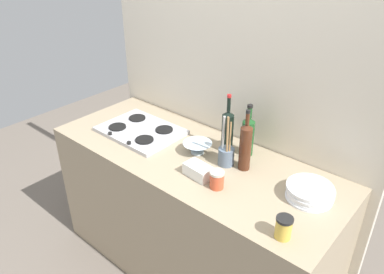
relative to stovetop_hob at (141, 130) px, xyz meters
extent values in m
plane|color=#6B6056|center=(0.43, 0.01, -0.91)|extent=(6.00, 6.00, 0.00)
cube|color=tan|center=(0.43, 0.01, -0.46)|extent=(1.80, 0.70, 0.90)
cube|color=beige|center=(0.43, 0.39, 0.16)|extent=(1.90, 0.06, 2.16)
cube|color=#B2B2B7|center=(0.00, 0.00, 0.00)|extent=(0.51, 0.38, 0.02)
cylinder|color=black|center=(-0.13, -0.08, 0.02)|extent=(0.11, 0.11, 0.01)
cylinder|color=black|center=(0.13, -0.08, 0.02)|extent=(0.11, 0.11, 0.01)
cylinder|color=black|center=(-0.13, 0.09, 0.02)|extent=(0.11, 0.11, 0.01)
cylinder|color=black|center=(0.13, 0.09, 0.02)|extent=(0.11, 0.11, 0.01)
cylinder|color=black|center=(-0.09, -0.17, 0.02)|extent=(0.02, 0.02, 0.02)
cylinder|color=black|center=(0.09, -0.17, 0.02)|extent=(0.02, 0.02, 0.02)
cylinder|color=white|center=(1.12, 0.08, -0.01)|extent=(0.23, 0.23, 0.01)
cylinder|color=white|center=(1.12, 0.09, 0.00)|extent=(0.23, 0.23, 0.01)
cylinder|color=white|center=(1.12, 0.09, 0.01)|extent=(0.23, 0.23, 0.01)
cylinder|color=white|center=(1.12, 0.08, 0.02)|extent=(0.23, 0.23, 0.01)
cylinder|color=white|center=(1.12, 0.09, 0.04)|extent=(0.23, 0.23, 0.01)
cylinder|color=white|center=(1.11, 0.09, 0.05)|extent=(0.23, 0.23, 0.01)
cylinder|color=#19471E|center=(0.66, 0.22, 0.09)|extent=(0.07, 0.07, 0.21)
cone|color=#19471E|center=(0.66, 0.22, 0.21)|extent=(0.07, 0.07, 0.03)
cylinder|color=#19471E|center=(0.66, 0.22, 0.25)|extent=(0.03, 0.03, 0.06)
cylinder|color=black|center=(0.66, 0.22, 0.29)|extent=(0.03, 0.03, 0.02)
cylinder|color=black|center=(0.55, 0.18, 0.10)|extent=(0.07, 0.07, 0.23)
cone|color=black|center=(0.55, 0.18, 0.23)|extent=(0.07, 0.07, 0.02)
cylinder|color=black|center=(0.55, 0.18, 0.28)|extent=(0.02, 0.02, 0.09)
cylinder|color=#B21E1E|center=(0.55, 0.18, 0.33)|extent=(0.02, 0.02, 0.02)
cylinder|color=#472314|center=(0.73, 0.09, 0.11)|extent=(0.06, 0.06, 0.25)
cone|color=#472314|center=(0.73, 0.09, 0.25)|extent=(0.06, 0.06, 0.02)
cylinder|color=#472314|center=(0.73, 0.09, 0.29)|extent=(0.02, 0.02, 0.06)
cylinder|color=black|center=(0.73, 0.09, 0.33)|extent=(0.02, 0.02, 0.02)
cylinder|color=silver|center=(0.44, 0.05, -0.01)|extent=(0.08, 0.08, 0.01)
cone|color=silver|center=(0.44, 0.05, 0.02)|extent=(0.17, 0.17, 0.06)
cube|color=white|center=(0.59, -0.13, 0.02)|extent=(0.16, 0.10, 0.07)
cylinder|color=slate|center=(0.63, 0.06, 0.04)|extent=(0.09, 0.09, 0.10)
cylinder|color=#997247|center=(0.65, 0.06, 0.14)|extent=(0.03, 0.05, 0.22)
cylinder|color=#B7B7B2|center=(0.62, 0.05, 0.16)|extent=(0.03, 0.03, 0.27)
cylinder|color=#997247|center=(0.65, 0.04, 0.16)|extent=(0.02, 0.02, 0.27)
cylinder|color=gold|center=(1.15, -0.24, 0.03)|extent=(0.07, 0.07, 0.09)
cylinder|color=black|center=(1.15, -0.24, 0.08)|extent=(0.07, 0.07, 0.01)
cylinder|color=#C64C2D|center=(0.72, -0.14, 0.03)|extent=(0.07, 0.07, 0.08)
cylinder|color=beige|center=(0.72, -0.14, 0.08)|extent=(0.08, 0.08, 0.01)
camera|label=1|loc=(1.64, -1.39, 1.14)|focal=35.22mm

